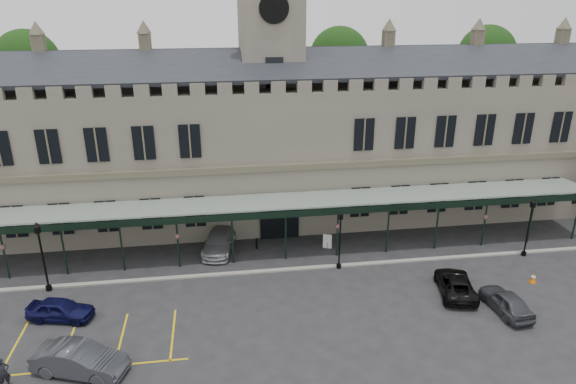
{
  "coord_description": "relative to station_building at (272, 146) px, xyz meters",
  "views": [
    {
      "loc": [
        -4.8,
        -27.27,
        19.19
      ],
      "look_at": [
        0.0,
        6.0,
        6.0
      ],
      "focal_mm": 32.0,
      "sensor_mm": 36.0,
      "label": 1
    }
  ],
  "objects": [
    {
      "name": "ground",
      "position": [
        0.0,
        -15.91,
        -6.47
      ],
      "size": [
        140.0,
        140.0,
        0.0
      ],
      "primitive_type": "plane",
      "color": "black"
    },
    {
      "name": "station_building",
      "position": [
        0.0,
        0.0,
        0.0
      ],
      "size": [
        60.0,
        10.36,
        17.3
      ],
      "color": "#666055",
      "rests_on": "ground"
    },
    {
      "name": "clock_tower",
      "position": [
        0.0,
        0.09,
        6.64
      ],
      "size": [
        5.6,
        5.6,
        24.8
      ],
      "color": "#666055",
      "rests_on": "ground"
    },
    {
      "name": "canopy",
      "position": [
        0.0,
        -8.45,
        -4.06
      ],
      "size": [
        50.0,
        4.1,
        4.3
      ],
      "color": "#8C9E93",
      "rests_on": "ground"
    },
    {
      "name": "kerb",
      "position": [
        0.0,
        -10.41,
        -6.41
      ],
      "size": [
        60.0,
        0.4,
        0.12
      ],
      "primitive_type": "cube",
      "color": "gray",
      "rests_on": "ground"
    },
    {
      "name": "parking_markings",
      "position": [
        -14.0,
        -17.41,
        -6.47
      ],
      "size": [
        16.0,
        6.0,
        0.01
      ],
      "primitive_type": null,
      "color": "gold",
      "rests_on": "ground"
    },
    {
      "name": "tree_behind_left",
      "position": [
        -22.0,
        9.09,
        6.35
      ],
      "size": [
        6.0,
        6.0,
        16.0
      ],
      "color": "#332314",
      "rests_on": "ground"
    },
    {
      "name": "tree_behind_mid",
      "position": [
        8.0,
        9.09,
        6.35
      ],
      "size": [
        6.0,
        6.0,
        16.0
      ],
      "color": "#332314",
      "rests_on": "ground"
    },
    {
      "name": "tree_behind_right",
      "position": [
        24.0,
        9.09,
        6.35
      ],
      "size": [
        6.0,
        6.0,
        16.0
      ],
      "color": "#332314",
      "rests_on": "ground"
    },
    {
      "name": "lamp_post_left",
      "position": [
        -16.75,
        -10.76,
        -3.41
      ],
      "size": [
        0.49,
        0.49,
        5.16
      ],
      "color": "black",
      "rests_on": "ground"
    },
    {
      "name": "lamp_post_mid",
      "position": [
        3.71,
        -10.62,
        -3.68
      ],
      "size": [
        0.44,
        0.44,
        4.7
      ],
      "color": "black",
      "rests_on": "ground"
    },
    {
      "name": "lamp_post_right",
      "position": [
        18.43,
        -10.78,
        -3.63
      ],
      "size": [
        0.45,
        0.45,
        4.79
      ],
      "color": "black",
      "rests_on": "ground"
    },
    {
      "name": "traffic_cone",
      "position": [
        16.79,
        -14.58,
        -6.12
      ],
      "size": [
        0.44,
        0.44,
        0.7
      ],
      "rotation": [
        0.0,
        0.0,
        -0.11
      ],
      "color": "orange",
      "rests_on": "ground"
    },
    {
      "name": "sign_board",
      "position": [
        3.53,
        -7.4,
        -5.88
      ],
      "size": [
        0.68,
        0.28,
        1.21
      ],
      "rotation": [
        0.0,
        0.0,
        -0.34
      ],
      "color": "black",
      "rests_on": "ground"
    },
    {
      "name": "bollard_left",
      "position": [
        -2.06,
        -6.73,
        -6.01
      ],
      "size": [
        0.16,
        0.16,
        0.92
      ],
      "primitive_type": "cylinder",
      "color": "black",
      "rests_on": "ground"
    },
    {
      "name": "bollard_right",
      "position": [
        3.66,
        -6.82,
        -6.0
      ],
      "size": [
        0.17,
        0.17,
        0.93
      ],
      "primitive_type": "cylinder",
      "color": "black",
      "rests_on": "ground"
    },
    {
      "name": "car_left_a",
      "position": [
        -15.0,
        -14.36,
        -5.77
      ],
      "size": [
        4.33,
        2.53,
        1.39
      ],
      "primitive_type": "imported",
      "rotation": [
        0.0,
        0.0,
        1.34
      ],
      "color": "#0C0D38",
      "rests_on": "ground"
    },
    {
      "name": "car_left_b",
      "position": [
        -12.65,
        -19.63,
        -5.63
      ],
      "size": [
        5.36,
        3.32,
        1.67
      ],
      "primitive_type": "imported",
      "rotation": [
        0.0,
        0.0,
        1.24
      ],
      "color": "#383A3F",
      "rests_on": "ground"
    },
    {
      "name": "car_taxi",
      "position": [
        -5.0,
        -6.48,
        -5.7
      ],
      "size": [
        3.14,
        5.6,
        1.53
      ],
      "primitive_type": "imported",
      "rotation": [
        0.0,
        0.0,
        -0.2
      ],
      "color": "#929499",
      "rests_on": "ground"
    },
    {
      "name": "car_van",
      "position": [
        10.76,
        -15.02,
        -5.81
      ],
      "size": [
        3.13,
        5.09,
        1.32
      ],
      "primitive_type": "imported",
      "rotation": [
        0.0,
        0.0,
        2.93
      ],
      "color": "black",
      "rests_on": "ground"
    },
    {
      "name": "car_right_a",
      "position": [
        13.0,
        -17.54,
        -5.75
      ],
      "size": [
        2.04,
        4.33,
        1.43
      ],
      "primitive_type": "imported",
      "rotation": [
        0.0,
        0.0,
        3.23
      ],
      "color": "#383A3F",
      "rests_on": "ground"
    },
    {
      "name": "person_a",
      "position": [
        -16.28,
        -20.22,
        -5.56
      ],
      "size": [
        0.79,
        0.73,
        1.81
      ],
      "primitive_type": "imported",
      "rotation": [
        0.0,
        0.0,
        0.61
      ],
      "color": "black",
      "rests_on": "ground"
    }
  ]
}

